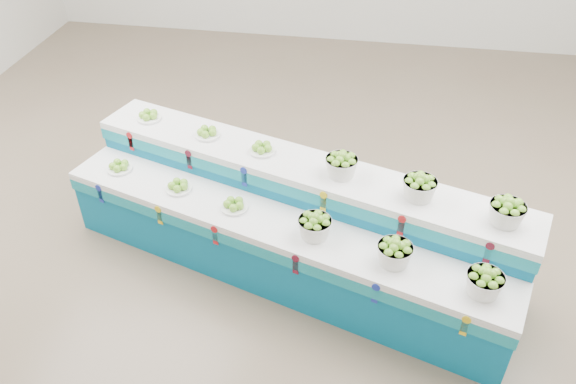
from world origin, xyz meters
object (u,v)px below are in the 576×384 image
object	(u,v)px
display_stand	(288,222)
plate_upper_mid	(207,132)
basket_upper_right	(507,211)
basket_lower_left	(315,226)

from	to	relation	value
display_stand	plate_upper_mid	world-z (taller)	plate_upper_mid
display_stand	basket_upper_right	distance (m)	1.94
basket_upper_right	plate_upper_mid	bearing A→B (deg)	162.53
plate_upper_mid	basket_lower_left	bearing A→B (deg)	-38.18
display_stand	basket_lower_left	bearing A→B (deg)	-34.37
display_stand	basket_upper_right	bearing A→B (deg)	8.42
basket_lower_left	plate_upper_mid	distance (m)	1.54
display_stand	plate_upper_mid	xyz separation A→B (m)	(-0.90, 0.57, 0.56)
display_stand	plate_upper_mid	distance (m)	1.21
plate_upper_mid	display_stand	bearing A→B (deg)	-32.11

